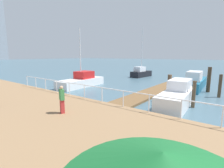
# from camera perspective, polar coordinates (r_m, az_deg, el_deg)

# --- Properties ---
(ground_plane) EXTENTS (300.00, 300.00, 0.00)m
(ground_plane) POSITION_cam_1_polar(r_m,az_deg,el_deg) (21.38, -17.62, -0.75)
(ground_plane) COLOR #476675
(boardwalk) EXTENTS (11.00, 38.00, 0.40)m
(boardwalk) POSITION_cam_1_polar(r_m,az_deg,el_deg) (9.67, -28.33, -12.76)
(boardwalk) COLOR #93704C
(boardwalk) RESTS_ON ground_plane
(floating_dock) EXTENTS (15.22, 2.00, 0.18)m
(floating_dock) POSITION_cam_1_polar(r_m,az_deg,el_deg) (17.86, 14.17, -2.28)
(floating_dock) COLOR brown
(floating_dock) RESTS_ON ground_plane
(boardwalk_railing) EXTENTS (0.06, 27.10, 1.08)m
(boardwalk_railing) POSITION_cam_1_polar(r_m,az_deg,el_deg) (10.43, 7.97, -4.01)
(boardwalk_railing) COLOR white
(boardwalk_railing) RESTS_ON boardwalk
(dock_piling_0) EXTENTS (0.36, 0.36, 2.55)m
(dock_piling_0) POSITION_cam_1_polar(r_m,az_deg,el_deg) (19.61, 29.93, 1.28)
(dock_piling_0) COLOR #473826
(dock_piling_0) RESTS_ON ground_plane
(dock_piling_1) EXTENTS (0.27, 0.27, 2.06)m
(dock_piling_1) POSITION_cam_1_polar(r_m,az_deg,el_deg) (17.66, 32.69, -0.57)
(dock_piling_1) COLOR #473826
(dock_piling_1) RESTS_ON ground_plane
(dock_piling_2) EXTENTS (0.32, 0.32, 2.20)m
(dock_piling_2) POSITION_cam_1_polar(r_m,az_deg,el_deg) (14.18, 18.77, -1.41)
(dock_piling_2) COLOR brown
(dock_piling_2) RESTS_ON ground_plane
(dock_piling_3) EXTENTS (0.26, 0.26, 1.93)m
(dock_piling_3) POSITION_cam_1_polar(r_m,az_deg,el_deg) (13.32, 25.90, -3.16)
(dock_piling_3) COLOR brown
(dock_piling_3) RESTS_ON ground_plane
(moored_boat_0) EXTENTS (4.56, 2.02, 8.37)m
(moored_boat_0) POSITION_cam_1_polar(r_m,az_deg,el_deg) (29.77, 9.76, 3.80)
(moored_boat_0) COLOR black
(moored_boat_0) RESTS_ON ground_plane
(moored_boat_2) EXTENTS (6.38, 2.45, 6.81)m
(moored_boat_2) POSITION_cam_1_polar(r_m,az_deg,el_deg) (20.64, -10.22, 1.04)
(moored_boat_2) COLOR white
(moored_boat_2) RESTS_ON ground_plane
(moored_boat_3) EXTENTS (5.61, 2.08, 1.90)m
(moored_boat_3) POSITION_cam_1_polar(r_m,az_deg,el_deg) (13.29, 21.15, -3.81)
(moored_boat_3) COLOR white
(moored_boat_3) RESTS_ON ground_plane
(moored_boat_5) EXTENTS (7.21, 2.08, 2.00)m
(moored_boat_5) POSITION_cam_1_polar(r_m,az_deg,el_deg) (21.11, 26.19, 0.59)
(moored_boat_5) COLOR #1E6B8C
(moored_boat_5) RESTS_ON ground_plane
(pedestrian_0) EXTENTS (0.33, 0.41, 1.61)m
(pedestrian_0) POSITION_cam_1_polar(r_m,az_deg,el_deg) (10.08, -16.59, -4.93)
(pedestrian_0) COLOR #BF3333
(pedestrian_0) RESTS_ON boardwalk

